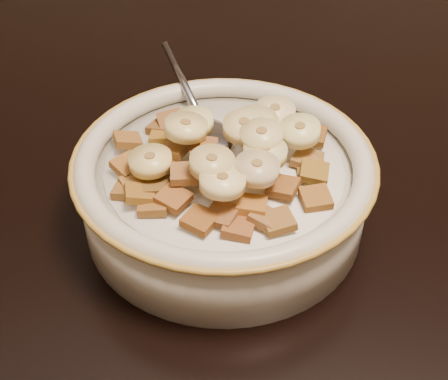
# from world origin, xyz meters

# --- Properties ---
(table) EXTENTS (1.42, 0.93, 0.04)m
(table) POSITION_xyz_m (0.00, 0.00, 0.73)
(table) COLOR black
(table) RESTS_ON floor
(chair) EXTENTS (0.39, 0.39, 0.88)m
(chair) POSITION_xyz_m (-0.18, 0.77, 0.44)
(chair) COLOR black
(chair) RESTS_ON floor
(cereal_bowl) EXTENTS (0.22, 0.22, 0.05)m
(cereal_bowl) POSITION_xyz_m (-0.10, -0.04, 0.78)
(cereal_bowl) COLOR beige
(cereal_bowl) RESTS_ON table
(milk) EXTENTS (0.18, 0.18, 0.00)m
(milk) POSITION_xyz_m (-0.10, -0.04, 0.80)
(milk) COLOR white
(milk) RESTS_ON cereal_bowl
(spoon) EXTENTS (0.06, 0.06, 0.01)m
(spoon) POSITION_xyz_m (-0.11, -0.01, 0.81)
(spoon) COLOR gray
(spoon) RESTS_ON cereal_bowl
(cereal_square_0) EXTENTS (0.02, 0.02, 0.01)m
(cereal_square_0) POSITION_xyz_m (-0.15, -0.02, 0.81)
(cereal_square_0) COLOR brown
(cereal_square_0) RESTS_ON milk
(cereal_square_1) EXTENTS (0.03, 0.03, 0.01)m
(cereal_square_1) POSITION_xyz_m (-0.06, -0.10, 0.81)
(cereal_square_1) COLOR olive
(cereal_square_1) RESTS_ON milk
(cereal_square_2) EXTENTS (0.02, 0.02, 0.01)m
(cereal_square_2) POSITION_xyz_m (-0.03, -0.00, 0.81)
(cereal_square_2) COLOR brown
(cereal_square_2) RESTS_ON milk
(cereal_square_3) EXTENTS (0.03, 0.03, 0.01)m
(cereal_square_3) POSITION_xyz_m (-0.07, -0.04, 0.82)
(cereal_square_3) COLOR brown
(cereal_square_3) RESTS_ON milk
(cereal_square_4) EXTENTS (0.03, 0.03, 0.01)m
(cereal_square_4) POSITION_xyz_m (-0.15, 0.00, 0.81)
(cereal_square_4) COLOR brown
(cereal_square_4) RESTS_ON milk
(cereal_square_5) EXTENTS (0.02, 0.02, 0.01)m
(cereal_square_5) POSITION_xyz_m (-0.07, -0.05, 0.82)
(cereal_square_5) COLOR brown
(cereal_square_5) RESTS_ON milk
(cereal_square_6) EXTENTS (0.02, 0.02, 0.01)m
(cereal_square_6) POSITION_xyz_m (-0.08, -0.09, 0.81)
(cereal_square_6) COLOR #915B1F
(cereal_square_6) RESTS_ON milk
(cereal_square_7) EXTENTS (0.03, 0.03, 0.01)m
(cereal_square_7) POSITION_xyz_m (-0.11, -0.11, 0.81)
(cereal_square_7) COLOR brown
(cereal_square_7) RESTS_ON milk
(cereal_square_8) EXTENTS (0.03, 0.03, 0.01)m
(cereal_square_8) POSITION_xyz_m (-0.05, -0.07, 0.81)
(cereal_square_8) COLOR brown
(cereal_square_8) RESTS_ON milk
(cereal_square_9) EXTENTS (0.03, 0.03, 0.01)m
(cereal_square_9) POSITION_xyz_m (-0.15, -0.09, 0.81)
(cereal_square_9) COLOR olive
(cereal_square_9) RESTS_ON milk
(cereal_square_10) EXTENTS (0.03, 0.03, 0.01)m
(cereal_square_10) POSITION_xyz_m (-0.04, -0.03, 0.81)
(cereal_square_10) COLOR brown
(cereal_square_10) RESTS_ON milk
(cereal_square_11) EXTENTS (0.03, 0.03, 0.01)m
(cereal_square_11) POSITION_xyz_m (-0.15, 0.00, 0.81)
(cereal_square_11) COLOR brown
(cereal_square_11) RESTS_ON milk
(cereal_square_12) EXTENTS (0.02, 0.03, 0.01)m
(cereal_square_12) POSITION_xyz_m (-0.03, -0.07, 0.81)
(cereal_square_12) COLOR brown
(cereal_square_12) RESTS_ON milk
(cereal_square_13) EXTENTS (0.02, 0.02, 0.01)m
(cereal_square_13) POSITION_xyz_m (-0.12, -0.07, 0.82)
(cereal_square_13) COLOR brown
(cereal_square_13) RESTS_ON milk
(cereal_square_14) EXTENTS (0.03, 0.03, 0.01)m
(cereal_square_14) POSITION_xyz_m (-0.16, -0.07, 0.81)
(cereal_square_14) COLOR olive
(cereal_square_14) RESTS_ON milk
(cereal_square_15) EXTENTS (0.03, 0.03, 0.01)m
(cereal_square_15) POSITION_xyz_m (-0.18, -0.02, 0.81)
(cereal_square_15) COLOR brown
(cereal_square_15) RESTS_ON milk
(cereal_square_16) EXTENTS (0.03, 0.03, 0.01)m
(cereal_square_16) POSITION_xyz_m (-0.14, -0.05, 0.81)
(cereal_square_16) COLOR brown
(cereal_square_16) RESTS_ON milk
(cereal_square_17) EXTENTS (0.02, 0.02, 0.01)m
(cereal_square_17) POSITION_xyz_m (-0.08, -0.11, 0.81)
(cereal_square_17) COLOR brown
(cereal_square_17) RESTS_ON milk
(cereal_square_18) EXTENTS (0.03, 0.03, 0.01)m
(cereal_square_18) POSITION_xyz_m (-0.06, -0.10, 0.81)
(cereal_square_18) COLOR olive
(cereal_square_18) RESTS_ON milk
(cereal_square_19) EXTENTS (0.03, 0.03, 0.01)m
(cereal_square_19) POSITION_xyz_m (-0.13, -0.09, 0.81)
(cereal_square_19) COLOR brown
(cereal_square_19) RESTS_ON milk
(cereal_square_20) EXTENTS (0.02, 0.02, 0.01)m
(cereal_square_20) POSITION_xyz_m (-0.11, -0.06, 0.83)
(cereal_square_20) COLOR #875D18
(cereal_square_20) RESTS_ON milk
(cereal_square_21) EXTENTS (0.02, 0.02, 0.01)m
(cereal_square_21) POSITION_xyz_m (-0.11, -0.04, 0.82)
(cereal_square_21) COLOR brown
(cereal_square_21) RESTS_ON milk
(cereal_square_22) EXTENTS (0.02, 0.02, 0.01)m
(cereal_square_22) POSITION_xyz_m (-0.14, -0.04, 0.82)
(cereal_square_22) COLOR brown
(cereal_square_22) RESTS_ON milk
(cereal_square_23) EXTENTS (0.02, 0.02, 0.01)m
(cereal_square_23) POSITION_xyz_m (-0.04, -0.04, 0.81)
(cereal_square_23) COLOR brown
(cereal_square_23) RESTS_ON milk
(cereal_square_24) EXTENTS (0.02, 0.02, 0.01)m
(cereal_square_24) POSITION_xyz_m (-0.03, -0.05, 0.81)
(cereal_square_24) COLOR brown
(cereal_square_24) RESTS_ON milk
(cereal_square_25) EXTENTS (0.02, 0.02, 0.01)m
(cereal_square_25) POSITION_xyz_m (-0.14, -0.09, 0.81)
(cereal_square_25) COLOR brown
(cereal_square_25) RESTS_ON milk
(cereal_square_26) EXTENTS (0.03, 0.03, 0.01)m
(cereal_square_26) POSITION_xyz_m (-0.17, -0.06, 0.81)
(cereal_square_26) COLOR #995B20
(cereal_square_26) RESTS_ON milk
(cereal_square_27) EXTENTS (0.03, 0.03, 0.01)m
(cereal_square_27) POSITION_xyz_m (-0.09, -0.10, 0.81)
(cereal_square_27) COLOR brown
(cereal_square_27) RESTS_ON milk
(cereal_square_28) EXTENTS (0.03, 0.03, 0.01)m
(cereal_square_28) POSITION_xyz_m (-0.08, -0.01, 0.82)
(cereal_square_28) COLOR brown
(cereal_square_28) RESTS_ON milk
(cereal_square_29) EXTENTS (0.03, 0.03, 0.01)m
(cereal_square_29) POSITION_xyz_m (-0.14, -0.08, 0.81)
(cereal_square_29) COLOR brown
(cereal_square_29) RESTS_ON milk
(cereal_square_30) EXTENTS (0.02, 0.02, 0.01)m
(cereal_square_30) POSITION_xyz_m (-0.16, -0.08, 0.81)
(cereal_square_30) COLOR brown
(cereal_square_30) RESTS_ON milk
(banana_slice_0) EXTENTS (0.04, 0.04, 0.01)m
(banana_slice_0) POSITION_xyz_m (-0.07, -0.05, 0.83)
(banana_slice_0) COLOR #CBC27B
(banana_slice_0) RESTS_ON milk
(banana_slice_1) EXTENTS (0.04, 0.04, 0.01)m
(banana_slice_1) POSITION_xyz_m (-0.08, -0.02, 0.83)
(banana_slice_1) COLOR beige
(banana_slice_1) RESTS_ON milk
(banana_slice_2) EXTENTS (0.04, 0.04, 0.02)m
(banana_slice_2) POSITION_xyz_m (-0.06, -0.00, 0.83)
(banana_slice_2) COLOR beige
(banana_slice_2) RESTS_ON milk
(banana_slice_3) EXTENTS (0.04, 0.04, 0.01)m
(banana_slice_3) POSITION_xyz_m (-0.12, -0.02, 0.83)
(banana_slice_3) COLOR #FFF496
(banana_slice_3) RESTS_ON milk
(banana_slice_4) EXTENTS (0.04, 0.04, 0.01)m
(banana_slice_4) POSITION_xyz_m (-0.07, -0.07, 0.83)
(banana_slice_4) COLOR beige
(banana_slice_4) RESTS_ON milk
(banana_slice_5) EXTENTS (0.04, 0.04, 0.01)m
(banana_slice_5) POSITION_xyz_m (-0.13, -0.04, 0.84)
(banana_slice_5) COLOR #FFE88B
(banana_slice_5) RESTS_ON milk
(banana_slice_6) EXTENTS (0.04, 0.04, 0.01)m
(banana_slice_6) POSITION_xyz_m (-0.09, -0.03, 0.83)
(banana_slice_6) COLOR #DDD17C
(banana_slice_6) RESTS_ON milk
(banana_slice_7) EXTENTS (0.04, 0.04, 0.01)m
(banana_slice_7) POSITION_xyz_m (-0.07, -0.04, 0.83)
(banana_slice_7) COLOR #CBC171
(banana_slice_7) RESTS_ON milk
(banana_slice_8) EXTENTS (0.04, 0.04, 0.01)m
(banana_slice_8) POSITION_xyz_m (-0.10, -0.09, 0.83)
(banana_slice_8) COLOR #F4D68B
(banana_slice_8) RESTS_ON milk
(banana_slice_9) EXTENTS (0.04, 0.04, 0.01)m
(banana_slice_9) POSITION_xyz_m (-0.15, -0.06, 0.82)
(banana_slice_9) COLOR #F9E27D
(banana_slice_9) RESTS_ON milk
(banana_slice_10) EXTENTS (0.04, 0.04, 0.01)m
(banana_slice_10) POSITION_xyz_m (-0.10, -0.07, 0.83)
(banana_slice_10) COLOR #D2C26B
(banana_slice_10) RESTS_ON milk
(banana_slice_11) EXTENTS (0.04, 0.04, 0.02)m
(banana_slice_11) POSITION_xyz_m (-0.05, -0.02, 0.83)
(banana_slice_11) COLOR beige
(banana_slice_11) RESTS_ON milk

